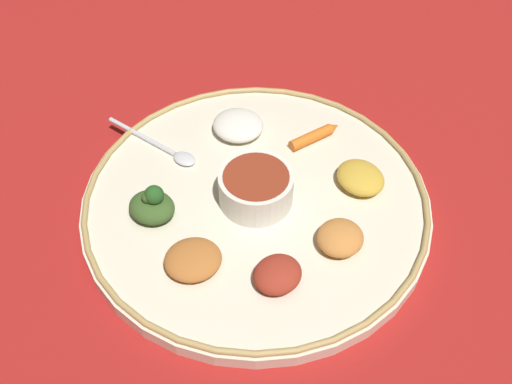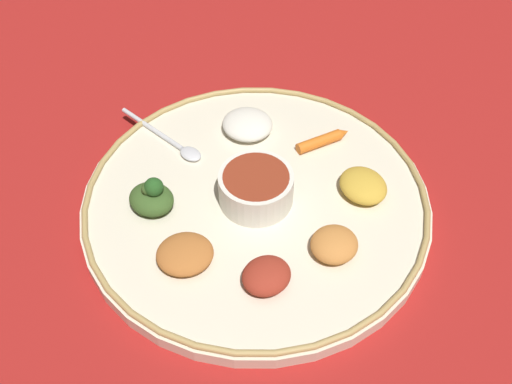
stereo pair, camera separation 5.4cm
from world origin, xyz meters
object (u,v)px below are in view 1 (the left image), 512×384
Objects in this scene: spoon at (165,148)px; carrot_near_spoon at (315,136)px; center_bowl at (256,187)px; greens_pile at (152,203)px.

spoon is 1.53× the size of carrot_near_spoon.
center_bowl is 0.14m from carrot_near_spoon.
carrot_near_spoon is (-0.24, -0.09, -0.01)m from greens_pile.
spoon is at bearing -46.71° from center_bowl.
greens_pile is at bearing -1.39° from center_bowl.
greens_pile is 0.97× the size of carrot_near_spoon.
carrot_near_spoon is at bearing -137.66° from center_bowl.
spoon is (0.11, -0.12, -0.02)m from center_bowl.
greens_pile is at bearing 21.02° from carrot_near_spoon.
spoon is 0.12m from greens_pile.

